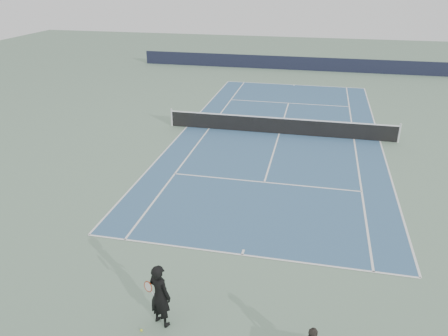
# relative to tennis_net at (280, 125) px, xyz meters

# --- Properties ---
(ground) EXTENTS (80.00, 80.00, 0.00)m
(ground) POSITION_rel_tennis_net_xyz_m (0.00, 0.00, -0.50)
(ground) COLOR slate
(court_surface) EXTENTS (10.97, 23.77, 0.01)m
(court_surface) POSITION_rel_tennis_net_xyz_m (0.00, 0.00, -0.50)
(court_surface) COLOR #365B80
(court_surface) RESTS_ON ground
(tennis_net) EXTENTS (12.90, 0.10, 1.07)m
(tennis_net) POSITION_rel_tennis_net_xyz_m (0.00, 0.00, 0.00)
(tennis_net) COLOR silver
(tennis_net) RESTS_ON ground
(windscreen_far) EXTENTS (30.00, 0.25, 1.20)m
(windscreen_far) POSITION_rel_tennis_net_xyz_m (0.00, 17.88, 0.10)
(windscreen_far) COLOR black
(windscreen_far) RESTS_ON ground
(tennis_player) EXTENTS (0.87, 0.73, 1.83)m
(tennis_player) POSITION_rel_tennis_net_xyz_m (-1.54, -15.28, 0.41)
(tennis_player) COLOR black
(tennis_player) RESTS_ON ground
(tennis_ball) EXTENTS (0.07, 0.07, 0.07)m
(tennis_ball) POSITION_rel_tennis_net_xyz_m (-1.95, -15.69, -0.47)
(tennis_ball) COLOR yellow
(tennis_ball) RESTS_ON ground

